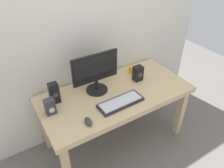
{
  "coord_description": "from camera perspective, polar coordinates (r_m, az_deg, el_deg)",
  "views": [
    {
      "loc": [
        -0.95,
        -1.48,
        2.04
      ],
      "look_at": [
        -0.04,
        0.0,
        0.82
      ],
      "focal_mm": 34.57,
      "sensor_mm": 36.0,
      "label": 1
    }
  ],
  "objects": [
    {
      "name": "speaker_right",
      "position": [
        2.37,
        6.88,
        2.81
      ],
      "size": [
        0.1,
        0.08,
        0.17
      ],
      "color": "black",
      "rests_on": "desk"
    },
    {
      "name": "ground_plane",
      "position": [
        2.7,
        0.83,
        -14.21
      ],
      "size": [
        6.0,
        6.0,
        0.0
      ],
      "primitive_type": "plane",
      "color": "slate"
    },
    {
      "name": "desk",
      "position": [
        2.26,
        0.96,
        -3.88
      ],
      "size": [
        1.55,
        0.75,
        0.7
      ],
      "color": "tan",
      "rests_on": "ground_plane"
    },
    {
      "name": "keyboard_primary",
      "position": [
        2.06,
        2.29,
        -4.87
      ],
      "size": [
        0.45,
        0.18,
        0.03
      ],
      "color": "#232328",
      "rests_on": "desk"
    },
    {
      "name": "coffee_mug",
      "position": [
        2.52,
        5.38,
        3.93
      ],
      "size": [
        0.09,
        0.09,
        0.08
      ],
      "primitive_type": "cylinder",
      "color": "orange",
      "rests_on": "desk"
    },
    {
      "name": "audio_controller",
      "position": [
        2.0,
        -16.06,
        -5.76
      ],
      "size": [
        0.09,
        0.08,
        0.15
      ],
      "color": "#333338",
      "rests_on": "desk"
    },
    {
      "name": "monitor",
      "position": [
        2.12,
        -4.34,
        3.18
      ],
      "size": [
        0.49,
        0.22,
        0.41
      ],
      "color": "black",
      "rests_on": "desk"
    },
    {
      "name": "wall_back",
      "position": [
        2.19,
        -5.02,
        20.59
      ],
      "size": [
        2.81,
        0.04,
        3.0
      ],
      "primitive_type": "cube",
      "color": "silver",
      "rests_on": "ground_plane"
    },
    {
      "name": "speaker_left",
      "position": [
        2.1,
        -15.03,
        -2.31
      ],
      "size": [
        0.09,
        0.08,
        0.21
      ],
      "color": "black",
      "rests_on": "desk"
    },
    {
      "name": "mouse",
      "position": [
        1.88,
        -6.29,
        -9.79
      ],
      "size": [
        0.06,
        0.11,
        0.04
      ],
      "primitive_type": "ellipsoid",
      "rotation": [
        0.0,
        0.0,
        -0.04
      ],
      "color": "#333338",
      "rests_on": "desk"
    }
  ]
}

